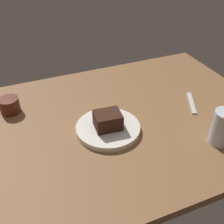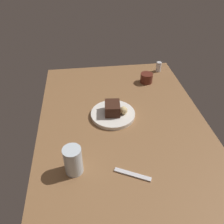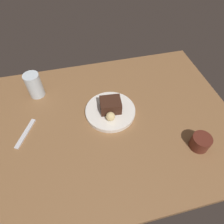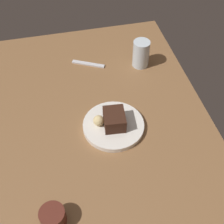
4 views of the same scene
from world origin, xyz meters
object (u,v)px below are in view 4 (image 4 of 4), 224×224
object	(u,v)px
chocolate_cake_slice	(114,119)
water_glass	(141,54)
dessert_plate	(113,126)
bread_roll	(99,121)
dessert_spoon	(88,64)
coffee_cup	(53,217)

from	to	relation	value
chocolate_cake_slice	water_glass	bearing A→B (deg)	-31.08
dessert_plate	chocolate_cake_slice	world-z (taller)	chocolate_cake_slice
bread_roll	dessert_spoon	distance (cm)	36.83
chocolate_cake_slice	coffee_cup	distance (cm)	39.90
water_glass	dessert_spoon	world-z (taller)	water_glass
chocolate_cake_slice	bread_roll	bearing A→B (deg)	76.09
bread_roll	coffee_cup	xyz separation A→B (cm)	(-31.89, 20.07, -1.06)
chocolate_cake_slice	water_glass	distance (cm)	38.18
coffee_cup	dessert_spoon	bearing A→B (deg)	-18.20
chocolate_cake_slice	coffee_cup	size ratio (longest dim) A/B	1.20
dessert_spoon	coffee_cup	bearing A→B (deg)	-81.12
chocolate_cake_slice	water_glass	xyz separation A→B (cm)	(32.68, -19.70, 1.27)
dessert_plate	dessert_spoon	distance (cm)	37.87
chocolate_cake_slice	dessert_spoon	size ratio (longest dim) A/B	0.61
water_glass	dessert_spoon	bearing A→B (deg)	77.00
bread_roll	dessert_spoon	world-z (taller)	bread_roll
chocolate_cake_slice	bread_roll	xyz separation A→B (cm)	(1.38, 5.57, -0.86)
dessert_plate	chocolate_cake_slice	distance (cm)	3.89
coffee_cup	dessert_spoon	size ratio (longest dim) A/B	0.51
dessert_plate	dessert_spoon	xyz separation A→B (cm)	(37.76, 2.87, -0.65)
water_glass	coffee_cup	bearing A→B (deg)	144.35
water_glass	bread_roll	bearing A→B (deg)	141.09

